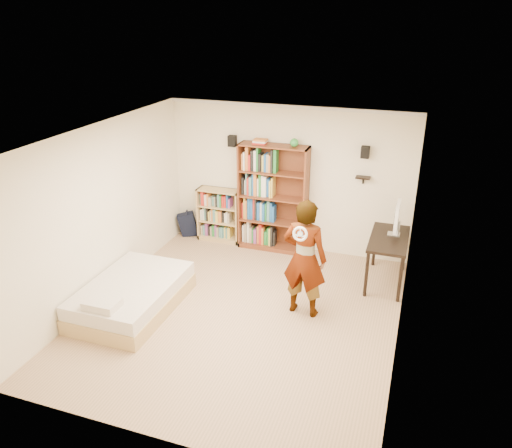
% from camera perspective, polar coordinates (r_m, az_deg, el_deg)
% --- Properties ---
extents(ground, '(4.50, 5.00, 0.01)m').
position_cam_1_polar(ground, '(7.60, -1.68, -10.25)').
color(ground, tan).
rests_on(ground, ground).
extents(room_shell, '(4.52, 5.02, 2.71)m').
position_cam_1_polar(room_shell, '(6.79, -1.85, 2.24)').
color(room_shell, white).
rests_on(room_shell, ground).
extents(crown_molding, '(4.50, 5.00, 0.06)m').
position_cam_1_polar(crown_molding, '(6.52, -1.95, 9.72)').
color(crown_molding, silver).
rests_on(crown_molding, room_shell).
extents(speaker_left, '(0.14, 0.12, 0.20)m').
position_cam_1_polar(speaker_left, '(9.22, -2.74, 9.47)').
color(speaker_left, black).
rests_on(speaker_left, room_shell).
extents(speaker_right, '(0.14, 0.12, 0.20)m').
position_cam_1_polar(speaker_right, '(8.65, 12.38, 8.03)').
color(speaker_right, black).
rests_on(speaker_right, room_shell).
extents(wall_shelf, '(0.25, 0.16, 0.02)m').
position_cam_1_polar(wall_shelf, '(8.79, 12.14, 5.22)').
color(wall_shelf, black).
rests_on(wall_shelf, room_shell).
extents(tall_bookshelf, '(1.27, 0.37, 2.01)m').
position_cam_1_polar(tall_bookshelf, '(9.18, 1.95, 2.91)').
color(tall_bookshelf, brown).
rests_on(tall_bookshelf, ground).
extents(low_bookshelf, '(0.84, 0.31, 1.05)m').
position_cam_1_polar(low_bookshelf, '(9.73, -4.21, 1.03)').
color(low_bookshelf, tan).
rests_on(low_bookshelf, ground).
extents(computer_desk, '(0.60, 1.20, 0.82)m').
position_cam_1_polar(computer_desk, '(8.50, 14.71, -4.02)').
color(computer_desk, black).
rests_on(computer_desk, ground).
extents(imac, '(0.15, 0.55, 0.54)m').
position_cam_1_polar(imac, '(8.35, 15.64, 0.51)').
color(imac, white).
rests_on(imac, computer_desk).
extents(daybed, '(1.22, 1.88, 0.56)m').
position_cam_1_polar(daybed, '(7.81, -14.00, -7.60)').
color(daybed, silver).
rests_on(daybed, ground).
extents(person, '(0.70, 0.49, 1.80)m').
position_cam_1_polar(person, '(7.24, 5.57, -3.93)').
color(person, black).
rests_on(person, ground).
extents(wii_wheel, '(0.21, 0.08, 0.21)m').
position_cam_1_polar(wii_wheel, '(6.71, 5.06, -1.14)').
color(wii_wheel, white).
rests_on(wii_wheel, person).
extents(navy_bag, '(0.43, 0.36, 0.49)m').
position_cam_1_polar(navy_bag, '(10.10, -7.81, 0.02)').
color(navy_bag, black).
rests_on(navy_bag, ground).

